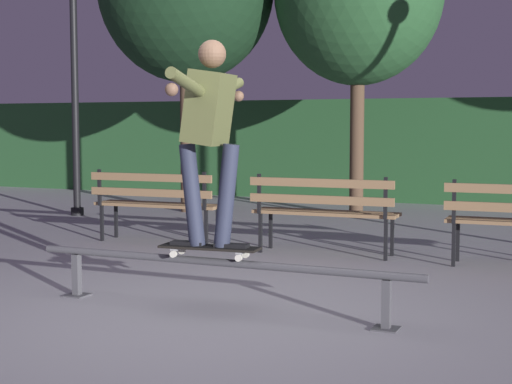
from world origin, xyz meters
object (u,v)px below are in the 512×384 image
park_bench_leftmost (155,199)px  lamp_post_left (74,55)px  skateboarder (209,125)px  grind_rail (218,269)px  park_bench_left_center (323,206)px  skateboard (209,248)px

park_bench_leftmost → lamp_post_left: 3.82m
lamp_post_left → skateboarder: bearing=-44.7°
grind_rail → park_bench_left_center: (-0.09, 2.73, 0.21)m
grind_rail → skateboarder: bearing=179.8°
park_bench_left_center → grind_rail: bearing=-88.1°
park_bench_leftmost → park_bench_left_center: same height
skateboard → park_bench_left_center: park_bench_left_center is taller
grind_rail → skateboard: size_ratio=4.02×
park_bench_leftmost → grind_rail: bearing=-51.1°
grind_rail → park_bench_left_center: 2.74m
park_bench_left_center → skateboarder: bearing=-89.5°
park_bench_leftmost → skateboard: bearing=-52.0°
skateboard → skateboarder: size_ratio=0.51×
skateboard → lamp_post_left: lamp_post_left is taller
skateboarder → park_bench_left_center: size_ratio=0.97×
grind_rail → skateboarder: size_ratio=2.05×
lamp_post_left → park_bench_leftmost: bearing=-37.0°
lamp_post_left → park_bench_left_center: bearing=-22.6°
grind_rail → park_bench_left_center: size_ratio=1.98×
park_bench_left_center → lamp_post_left: size_ratio=0.41×
park_bench_leftmost → lamp_post_left: (-2.62, 1.98, 1.94)m
skateboarder → park_bench_leftmost: bearing=128.0°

